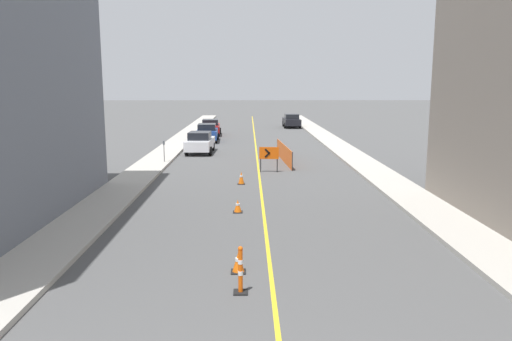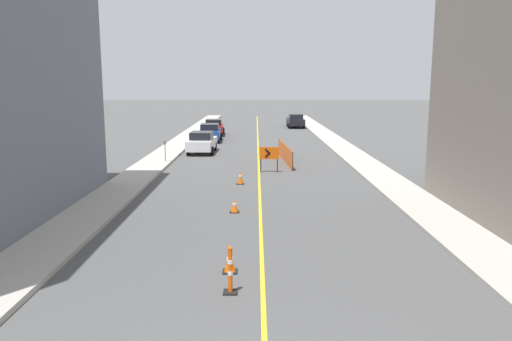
# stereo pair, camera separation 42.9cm
# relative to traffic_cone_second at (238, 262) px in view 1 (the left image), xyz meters

# --- Properties ---
(lane_stripe) EXTENTS (0.12, 73.61, 0.01)m
(lane_stripe) POSITION_rel_traffic_cone_second_xyz_m (0.89, 28.75, -0.28)
(lane_stripe) COLOR gold
(lane_stripe) RESTS_ON ground_plane
(sidewalk_left) EXTENTS (2.12, 73.61, 0.16)m
(sidewalk_left) POSITION_rel_traffic_cone_second_xyz_m (-5.82, 28.75, -0.20)
(sidewalk_left) COLOR #ADA89E
(sidewalk_left) RESTS_ON ground_plane
(sidewalk_right) EXTENTS (2.12, 73.61, 0.16)m
(sidewalk_right) POSITION_rel_traffic_cone_second_xyz_m (7.59, 28.75, -0.20)
(sidewalk_right) COLOR #ADA89E
(sidewalk_right) RESTS_ON ground_plane
(traffic_cone_second) EXTENTS (0.41, 0.41, 0.57)m
(traffic_cone_second) POSITION_rel_traffic_cone_second_xyz_m (0.00, 0.00, 0.00)
(traffic_cone_second) COLOR black
(traffic_cone_second) RESTS_ON ground_plane
(traffic_cone_third) EXTENTS (0.38, 0.38, 0.52)m
(traffic_cone_third) POSITION_rel_traffic_cone_second_xyz_m (-0.15, 6.44, -0.03)
(traffic_cone_third) COLOR black
(traffic_cone_third) RESTS_ON ground_plane
(traffic_cone_fourth) EXTENTS (0.38, 0.38, 0.66)m
(traffic_cone_fourth) POSITION_rel_traffic_cone_second_xyz_m (-0.09, 12.14, 0.05)
(traffic_cone_fourth) COLOR black
(traffic_cone_fourth) RESTS_ON ground_plane
(delineator_post_front) EXTENTS (0.36, 0.36, 1.20)m
(delineator_post_front) POSITION_rel_traffic_cone_second_xyz_m (0.08, -1.38, 0.24)
(delineator_post_front) COLOR black
(delineator_post_front) RESTS_ON ground_plane
(arrow_barricade_primary) EXTENTS (1.14, 0.15, 1.47)m
(arrow_barricade_primary) POSITION_rel_traffic_cone_second_xyz_m (1.48, 15.63, 0.78)
(arrow_barricade_primary) COLOR #EF560C
(arrow_barricade_primary) RESTS_ON ground_plane
(safety_mesh_fence) EXTENTS (0.52, 7.16, 1.13)m
(safety_mesh_fence) POSITION_rel_traffic_cone_second_xyz_m (2.64, 19.52, 0.28)
(safety_mesh_fence) COLOR #EF560C
(safety_mesh_fence) RESTS_ON ground_plane
(parked_car_curb_near) EXTENTS (1.95, 4.36, 1.59)m
(parked_car_curb_near) POSITION_rel_traffic_cone_second_xyz_m (-3.31, 23.83, 0.52)
(parked_car_curb_near) COLOR silver
(parked_car_curb_near) RESTS_ON ground_plane
(parked_car_curb_mid) EXTENTS (1.95, 4.36, 1.59)m
(parked_car_curb_mid) POSITION_rel_traffic_cone_second_xyz_m (-3.39, 31.28, 0.52)
(parked_car_curb_mid) COLOR navy
(parked_car_curb_mid) RESTS_ON ground_plane
(parked_car_curb_far) EXTENTS (2.01, 4.38, 1.59)m
(parked_car_curb_far) POSITION_rel_traffic_cone_second_xyz_m (-3.49, 36.77, 0.52)
(parked_car_curb_far) COLOR maroon
(parked_car_curb_far) RESTS_ON ground_plane
(parked_car_opposite_side) EXTENTS (1.95, 4.34, 1.59)m
(parked_car_opposite_side) POSITION_rel_traffic_cone_second_xyz_m (5.35, 45.50, 0.52)
(parked_car_opposite_side) COLOR black
(parked_car_opposite_side) RESTS_ON ground_plane
(parking_meter_near_curb) EXTENTS (0.12, 0.11, 1.37)m
(parking_meter_near_curb) POSITION_rel_traffic_cone_second_xyz_m (-5.11, 18.63, 0.85)
(parking_meter_near_curb) COLOR #4C4C51
(parking_meter_near_curb) RESTS_ON sidewalk_left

